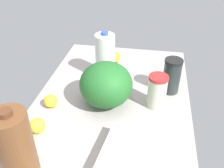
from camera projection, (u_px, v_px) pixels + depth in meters
countertop at (112, 103)px, 124.53cm from camera, size 120.00×76.00×3.00cm
shaker_bottle at (172, 76)px, 125.63cm from camera, size 9.01×9.01×18.37cm
egg_carton at (115, 161)px, 89.41cm from camera, size 32.65×15.21×6.26cm
watermelon at (106, 84)px, 116.58cm from camera, size 24.99×24.99×21.32cm
milk_jug at (105, 56)px, 135.65cm from camera, size 10.68×10.68×26.90cm
chocolate_milk_jug at (15, 145)px, 82.38cm from camera, size 12.39×12.39×28.01cm
tumbler_cup at (157, 92)px, 115.84cm from camera, size 9.09×9.09×16.62cm
lemon_far_back at (37, 125)px, 104.30cm from camera, size 6.62×6.62×6.62cm
lemon_beside_bowl at (115, 57)px, 154.93cm from camera, size 6.71×6.71×6.71cm
lemon_by_jug at (51, 101)px, 118.37cm from camera, size 6.41×6.41×6.41cm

